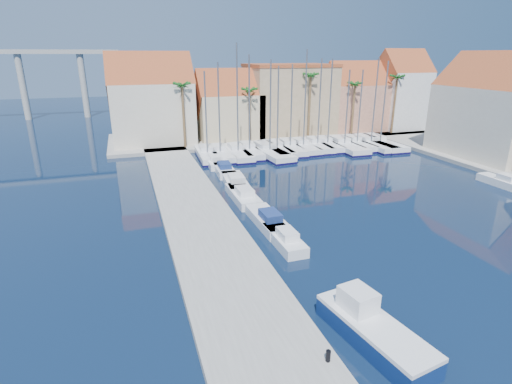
# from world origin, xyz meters

# --- Properties ---
(ground) EXTENTS (260.00, 260.00, 0.00)m
(ground) POSITION_xyz_m (0.00, 0.00, 0.00)
(ground) COLOR black
(ground) RESTS_ON ground
(quay_west) EXTENTS (6.00, 77.00, 0.50)m
(quay_west) POSITION_xyz_m (-9.00, 13.50, 0.25)
(quay_west) COLOR gray
(quay_west) RESTS_ON ground
(shore_north) EXTENTS (54.00, 16.00, 0.50)m
(shore_north) POSITION_xyz_m (10.00, 48.00, 0.25)
(shore_north) COLOR gray
(shore_north) RESTS_ON ground
(bollard) EXTENTS (0.22, 0.22, 0.56)m
(bollard) POSITION_xyz_m (-6.60, -3.80, 0.78)
(bollard) COLOR black
(bollard) RESTS_ON quay_west
(fishing_boat) EXTENTS (3.23, 6.82, 2.29)m
(fishing_boat) POSITION_xyz_m (-3.65, -2.74, 0.76)
(fishing_boat) COLOR navy
(fishing_boat) RESTS_ON ground
(motorboat_west_0) EXTENTS (1.75, 5.22, 1.40)m
(motorboat_west_0) POSITION_xyz_m (-3.71, 8.44, 0.51)
(motorboat_west_0) COLOR white
(motorboat_west_0) RESTS_ON ground
(motorboat_west_1) EXTENTS (2.10, 6.24, 1.40)m
(motorboat_west_1) POSITION_xyz_m (-3.67, 12.25, 0.51)
(motorboat_west_1) COLOR white
(motorboat_west_1) RESTS_ON ground
(motorboat_west_2) EXTENTS (2.08, 6.42, 1.40)m
(motorboat_west_2) POSITION_xyz_m (-3.92, 18.76, 0.51)
(motorboat_west_2) COLOR white
(motorboat_west_2) RESTS_ON ground
(motorboat_west_3) EXTENTS (2.77, 6.93, 1.40)m
(motorboat_west_3) POSITION_xyz_m (-3.49, 23.11, 0.51)
(motorboat_west_3) COLOR white
(motorboat_west_3) RESTS_ON ground
(motorboat_west_4) EXTENTS (2.34, 6.25, 1.40)m
(motorboat_west_4) POSITION_xyz_m (-3.43, 28.57, 0.51)
(motorboat_west_4) COLOR white
(motorboat_west_4) RESTS_ON ground
(motorboat_west_5) EXTENTS (2.10, 5.90, 1.40)m
(motorboat_west_5) POSITION_xyz_m (-3.78, 32.23, 0.51)
(motorboat_west_5) COLOR white
(motorboat_west_5) RESTS_ON ground
(motorboat_east_1) EXTENTS (1.75, 5.28, 1.40)m
(motorboat_east_1) POSITION_xyz_m (24.00, 14.18, 0.51)
(motorboat_east_1) COLOR white
(motorboat_east_1) RESTS_ON ground
(sailboat_0) EXTENTS (3.01, 9.53, 11.53)m
(sailboat_0) POSITION_xyz_m (-3.95, 36.09, 0.58)
(sailboat_0) COLOR white
(sailboat_0) RESTS_ON ground
(sailboat_1) EXTENTS (2.56, 9.25, 12.57)m
(sailboat_1) POSITION_xyz_m (-2.21, 36.06, 0.60)
(sailboat_1) COLOR white
(sailboat_1) RESTS_ON ground
(sailboat_2) EXTENTS (2.69, 9.64, 14.92)m
(sailboat_2) POSITION_xyz_m (0.25, 35.77, 0.63)
(sailboat_2) COLOR white
(sailboat_2) RESTS_ON ground
(sailboat_3) EXTENTS (3.03, 9.48, 13.51)m
(sailboat_3) POSITION_xyz_m (2.11, 36.39, 0.61)
(sailboat_3) COLOR white
(sailboat_3) RESTS_ON ground
(sailboat_4) EXTENTS (4.01, 11.89, 12.89)m
(sailboat_4) POSITION_xyz_m (4.57, 35.18, 0.57)
(sailboat_4) COLOR white
(sailboat_4) RESTS_ON ground
(sailboat_5) EXTENTS (2.74, 10.21, 12.06)m
(sailboat_5) POSITION_xyz_m (6.14, 36.18, 0.58)
(sailboat_5) COLOR white
(sailboat_5) RESTS_ON ground
(sailboat_6) EXTENTS (3.44, 10.03, 12.26)m
(sailboat_6) POSITION_xyz_m (8.37, 36.58, 0.58)
(sailboat_6) COLOR white
(sailboat_6) RESTS_ON ground
(sailboat_7) EXTENTS (2.70, 9.23, 14.19)m
(sailboat_7) POSITION_xyz_m (10.38, 36.49, 0.63)
(sailboat_7) COLOR white
(sailboat_7) RESTS_ON ground
(sailboat_8) EXTENTS (3.21, 9.42, 12.97)m
(sailboat_8) POSITION_xyz_m (12.83, 36.67, 0.60)
(sailboat_8) COLOR white
(sailboat_8) RESTS_ON ground
(sailboat_9) EXTENTS (3.04, 9.13, 12.95)m
(sailboat_9) POSITION_xyz_m (14.48, 36.64, 0.61)
(sailboat_9) COLOR white
(sailboat_9) RESTS_ON ground
(sailboat_10) EXTENTS (3.39, 11.68, 11.46)m
(sailboat_10) POSITION_xyz_m (16.70, 35.71, 0.55)
(sailboat_10) COLOR white
(sailboat_10) RESTS_ON ground
(sailboat_11) EXTENTS (2.61, 9.40, 11.43)m
(sailboat_11) POSITION_xyz_m (19.02, 35.87, 0.58)
(sailboat_11) COLOR white
(sailboat_11) RESTS_ON ground
(sailboat_12) EXTENTS (3.61, 11.79, 13.07)m
(sailboat_12) POSITION_xyz_m (21.12, 35.54, 0.57)
(sailboat_12) COLOR white
(sailboat_12) RESTS_ON ground
(sailboat_13) EXTENTS (3.31, 11.90, 12.63)m
(sailboat_13) POSITION_xyz_m (22.71, 35.43, 0.56)
(sailboat_13) COLOR white
(sailboat_13) RESTS_ON ground
(building_0) EXTENTS (12.30, 9.00, 13.50)m
(building_0) POSITION_xyz_m (-10.00, 47.00, 6.52)
(building_0) COLOR beige
(building_0) RESTS_ON shore_north
(building_1) EXTENTS (10.30, 8.00, 11.00)m
(building_1) POSITION_xyz_m (2.00, 47.00, 5.30)
(building_1) COLOR beige
(building_1) RESTS_ON shore_north
(building_2) EXTENTS (14.20, 10.20, 11.50)m
(building_2) POSITION_xyz_m (13.00, 48.00, 6.26)
(building_2) COLOR tan
(building_2) RESTS_ON shore_north
(building_3) EXTENTS (10.30, 8.00, 12.00)m
(building_3) POSITION_xyz_m (25.00, 47.00, 5.86)
(building_3) COLOR #B07159
(building_3) RESTS_ON shore_north
(building_4) EXTENTS (8.30, 8.00, 14.00)m
(building_4) POSITION_xyz_m (34.00, 46.00, 6.97)
(building_4) COLOR silver
(building_4) RESTS_ON shore_north
(building_6) EXTENTS (9.00, 14.30, 13.50)m
(building_6) POSITION_xyz_m (32.00, 24.00, 6.52)
(building_6) COLOR beige
(building_6) RESTS_ON shore_east
(palm_0) EXTENTS (2.60, 2.60, 10.15)m
(palm_0) POSITION_xyz_m (-6.00, 42.00, 9.08)
(palm_0) COLOR brown
(palm_0) RESTS_ON shore_north
(palm_1) EXTENTS (2.60, 2.60, 9.15)m
(palm_1) POSITION_xyz_m (4.00, 42.00, 8.14)
(palm_1) COLOR brown
(palm_1) RESTS_ON shore_north
(palm_2) EXTENTS (2.60, 2.60, 11.15)m
(palm_2) POSITION_xyz_m (14.00, 42.00, 10.02)
(palm_2) COLOR brown
(palm_2) RESTS_ON shore_north
(palm_3) EXTENTS (2.60, 2.60, 9.65)m
(palm_3) POSITION_xyz_m (22.00, 42.00, 8.61)
(palm_3) COLOR brown
(palm_3) RESTS_ON shore_north
(palm_4) EXTENTS (2.60, 2.60, 10.65)m
(palm_4) POSITION_xyz_m (30.00, 42.00, 9.55)
(palm_4) COLOR brown
(palm_4) RESTS_ON shore_north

